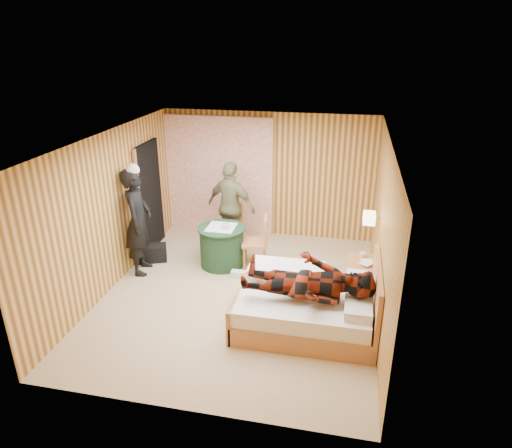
% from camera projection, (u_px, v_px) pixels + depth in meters
% --- Properties ---
extents(floor, '(4.20, 5.00, 0.01)m').
position_uv_depth(floor, '(239.00, 294.00, 7.32)').
color(floor, tan).
rests_on(floor, ground).
extents(ceiling, '(4.20, 5.00, 0.01)m').
position_uv_depth(ceiling, '(237.00, 140.00, 6.35)').
color(ceiling, white).
rests_on(ceiling, wall_back).
extents(wall_back, '(4.20, 0.02, 2.50)m').
position_uv_depth(wall_back, '(268.00, 175.00, 9.09)').
color(wall_back, '#E8AD59').
rests_on(wall_back, floor).
extents(wall_left, '(0.02, 5.00, 2.50)m').
position_uv_depth(wall_left, '(110.00, 212.00, 7.23)').
color(wall_left, '#E8AD59').
rests_on(wall_left, floor).
extents(wall_right, '(0.02, 5.00, 2.50)m').
position_uv_depth(wall_right, '(382.00, 234.00, 6.44)').
color(wall_right, '#E8AD59').
rests_on(wall_right, floor).
extents(curtain, '(2.20, 0.08, 2.40)m').
position_uv_depth(curtain, '(219.00, 176.00, 9.24)').
color(curtain, white).
rests_on(curtain, floor).
extents(doorway, '(0.06, 0.90, 2.05)m').
position_uv_depth(doorway, '(150.00, 197.00, 8.58)').
color(doorway, black).
rests_on(doorway, floor).
extents(wall_lamp, '(0.26, 0.24, 0.16)m').
position_uv_depth(wall_lamp, '(369.00, 218.00, 6.86)').
color(wall_lamp, gold).
rests_on(wall_lamp, wall_right).
extents(bed, '(1.95, 1.49, 1.02)m').
position_uv_depth(bed, '(307.00, 305.00, 6.49)').
color(bed, tan).
rests_on(bed, floor).
extents(nightstand, '(0.46, 0.62, 0.60)m').
position_uv_depth(nightstand, '(361.00, 278.00, 7.18)').
color(nightstand, tan).
rests_on(nightstand, floor).
extents(round_table, '(0.83, 0.83, 0.74)m').
position_uv_depth(round_table, '(222.00, 246.00, 8.12)').
color(round_table, '#1C3E21').
rests_on(round_table, floor).
extents(chair_far, '(0.43, 0.43, 0.93)m').
position_uv_depth(chair_far, '(231.00, 223.00, 8.65)').
color(chair_far, tan).
rests_on(chair_far, floor).
extents(chair_near, '(0.49, 0.49, 0.95)m').
position_uv_depth(chair_near, '(259.00, 238.00, 7.98)').
color(chair_near, tan).
rests_on(chair_near, floor).
extents(duffel_bag, '(0.60, 0.46, 0.30)m').
position_uv_depth(duffel_bag, '(152.00, 253.00, 8.34)').
color(duffel_bag, black).
rests_on(duffel_bag, floor).
extents(sneaker_left, '(0.31, 0.13, 0.14)m').
position_uv_depth(sneaker_left, '(226.00, 254.00, 8.51)').
color(sneaker_left, silver).
rests_on(sneaker_left, floor).
extents(sneaker_right, '(0.28, 0.12, 0.12)m').
position_uv_depth(sneaker_right, '(239.00, 274.00, 7.79)').
color(sneaker_right, silver).
rests_on(sneaker_right, floor).
extents(woman_standing, '(0.56, 0.75, 1.86)m').
position_uv_depth(woman_standing, '(138.00, 222.00, 7.69)').
color(woman_standing, black).
rests_on(woman_standing, floor).
extents(man_at_table, '(1.09, 0.72, 1.72)m').
position_uv_depth(man_at_table, '(231.00, 207.00, 8.56)').
color(man_at_table, olive).
rests_on(man_at_table, floor).
extents(man_on_bed, '(0.86, 0.67, 1.77)m').
position_uv_depth(man_on_bed, '(309.00, 273.00, 6.03)').
color(man_on_bed, maroon).
rests_on(man_on_bed, bed).
extents(book_lower, '(0.21, 0.25, 0.02)m').
position_uv_depth(book_lower, '(362.00, 262.00, 7.02)').
color(book_lower, silver).
rests_on(book_lower, nightstand).
extents(book_upper, '(0.26, 0.28, 0.02)m').
position_uv_depth(book_upper, '(362.00, 261.00, 7.01)').
color(book_upper, silver).
rests_on(book_upper, nightstand).
extents(cup_nightstand, '(0.10, 0.10, 0.09)m').
position_uv_depth(cup_nightstand, '(362.00, 255.00, 7.17)').
color(cup_nightstand, silver).
rests_on(cup_nightstand, nightstand).
extents(cup_table, '(0.13, 0.13, 0.10)m').
position_uv_depth(cup_table, '(226.00, 226.00, 7.89)').
color(cup_table, silver).
rests_on(cup_table, round_table).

